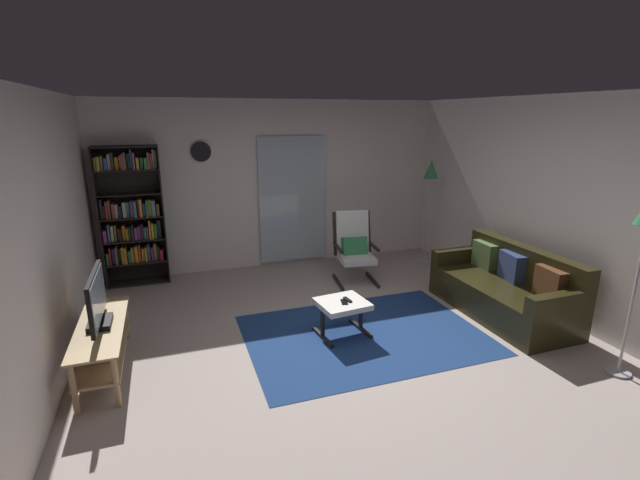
% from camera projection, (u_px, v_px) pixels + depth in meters
% --- Properties ---
extents(ground_plane, '(7.02, 7.02, 0.00)m').
position_uv_depth(ground_plane, '(345.00, 345.00, 4.76)').
color(ground_plane, '#AC9C95').
extents(wall_back, '(5.60, 0.06, 2.60)m').
position_uv_depth(wall_back, '(276.00, 185.00, 7.04)').
color(wall_back, silver).
rests_on(wall_back, ground).
extents(wall_left, '(0.06, 6.00, 2.60)m').
position_uv_depth(wall_left, '(33.00, 253.00, 3.55)').
color(wall_left, silver).
rests_on(wall_left, ground).
extents(wall_right, '(0.06, 6.00, 2.60)m').
position_uv_depth(wall_right, '(558.00, 208.00, 5.26)').
color(wall_right, silver).
rests_on(wall_right, ground).
extents(glass_door_panel, '(1.10, 0.01, 2.00)m').
position_uv_depth(glass_door_panel, '(293.00, 200.00, 7.13)').
color(glass_door_panel, silver).
extents(area_rug, '(2.59, 1.86, 0.01)m').
position_uv_depth(area_rug, '(364.00, 334.00, 4.97)').
color(area_rug, navy).
rests_on(area_rug, ground).
extents(tv_stand, '(0.41, 1.36, 0.48)m').
position_uv_depth(tv_stand, '(102.00, 341.00, 4.18)').
color(tv_stand, tan).
rests_on(tv_stand, ground).
extents(television, '(0.20, 0.83, 0.51)m').
position_uv_depth(television, '(97.00, 301.00, 4.09)').
color(television, black).
rests_on(television, tv_stand).
extents(bookshelf_near_tv, '(0.85, 0.30, 1.97)m').
position_uv_depth(bookshelf_near_tv, '(132.00, 215.00, 6.26)').
color(bookshelf_near_tv, black).
rests_on(bookshelf_near_tv, ground).
extents(leather_sofa, '(0.82, 1.83, 0.83)m').
position_uv_depth(leather_sofa, '(505.00, 290.00, 5.43)').
color(leather_sofa, '#2B2711').
rests_on(leather_sofa, ground).
extents(lounge_armchair, '(0.65, 0.72, 1.02)m').
position_uv_depth(lounge_armchair, '(354.00, 245.00, 6.49)').
color(lounge_armchair, black).
rests_on(lounge_armchair, ground).
extents(ottoman, '(0.57, 0.53, 0.40)m').
position_uv_depth(ottoman, '(342.00, 307.00, 4.90)').
color(ottoman, white).
rests_on(ottoman, ground).
extents(tv_remote, '(0.06, 0.15, 0.02)m').
position_uv_depth(tv_remote, '(348.00, 300.00, 4.90)').
color(tv_remote, black).
rests_on(tv_remote, ottoman).
extents(cell_phone, '(0.10, 0.15, 0.01)m').
position_uv_depth(cell_phone, '(344.00, 302.00, 4.85)').
color(cell_phone, black).
rests_on(cell_phone, ottoman).
extents(floor_lamp_by_shelf, '(0.22, 0.22, 1.69)m').
position_uv_depth(floor_lamp_by_shelf, '(431.00, 178.00, 7.01)').
color(floor_lamp_by_shelf, '#A5A5AD').
rests_on(floor_lamp_by_shelf, ground).
extents(wall_clock, '(0.29, 0.03, 0.29)m').
position_uv_depth(wall_clock, '(201.00, 152.00, 6.47)').
color(wall_clock, silver).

